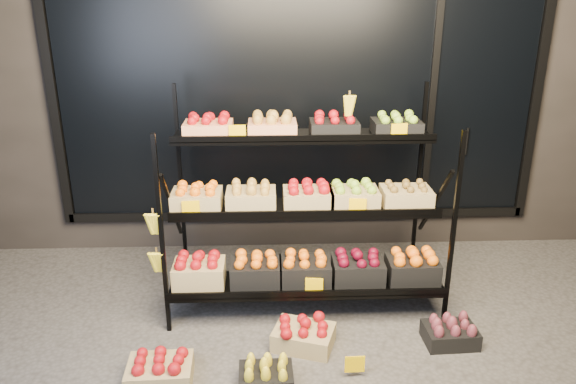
{
  "coord_description": "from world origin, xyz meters",
  "views": [
    {
      "loc": [
        -0.28,
        -3.39,
        2.41
      ],
      "look_at": [
        -0.13,
        0.55,
        0.94
      ],
      "focal_mm": 35.0,
      "sensor_mm": 36.0,
      "label": 1
    }
  ],
  "objects_px": {
    "floor_crate_midleft": "(266,375)",
    "floor_crate_midright": "(304,334)",
    "floor_crate_left": "(160,370)",
    "display_rack": "(303,208)"
  },
  "relations": [
    {
      "from": "floor_crate_left",
      "to": "floor_crate_midright",
      "type": "xyz_separation_m",
      "value": [
        0.94,
        0.35,
        -0.0
      ]
    },
    {
      "from": "display_rack",
      "to": "floor_crate_midleft",
      "type": "distance_m",
      "value": 1.31
    },
    {
      "from": "floor_crate_midleft",
      "to": "floor_crate_midright",
      "type": "distance_m",
      "value": 0.49
    },
    {
      "from": "floor_crate_left",
      "to": "floor_crate_midleft",
      "type": "height_order",
      "value": "floor_crate_left"
    },
    {
      "from": "floor_crate_left",
      "to": "display_rack",
      "type": "bearing_deg",
      "value": 43.56
    },
    {
      "from": "floor_crate_midleft",
      "to": "display_rack",
      "type": "bearing_deg",
      "value": 73.07
    },
    {
      "from": "floor_crate_midleft",
      "to": "floor_crate_midright",
      "type": "bearing_deg",
      "value": 56.04
    },
    {
      "from": "floor_crate_left",
      "to": "floor_crate_midright",
      "type": "distance_m",
      "value": 1.01
    },
    {
      "from": "floor_crate_left",
      "to": "floor_crate_midleft",
      "type": "relative_size",
      "value": 1.21
    },
    {
      "from": "floor_crate_midleft",
      "to": "floor_crate_midright",
      "type": "xyz_separation_m",
      "value": [
        0.27,
        0.42,
        0.01
      ]
    }
  ]
}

